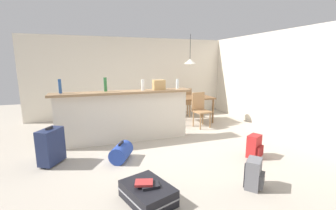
% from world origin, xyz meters
% --- Properties ---
extents(ground_plane, '(13.00, 13.00, 0.05)m').
position_xyz_m(ground_plane, '(0.00, 0.00, -0.03)').
color(ground_plane, '#ADA393').
extents(wall_back, '(6.60, 0.10, 2.50)m').
position_xyz_m(wall_back, '(0.00, 3.05, 1.25)').
color(wall_back, silver).
rests_on(wall_back, ground_plane).
extents(wall_right, '(0.10, 6.00, 2.50)m').
position_xyz_m(wall_right, '(3.05, 0.30, 1.25)').
color(wall_right, silver).
rests_on(wall_right, ground_plane).
extents(partition_half_wall, '(2.80, 0.20, 1.08)m').
position_xyz_m(partition_half_wall, '(-0.73, 0.57, 0.54)').
color(partition_half_wall, silver).
rests_on(partition_half_wall, ground_plane).
extents(bar_countertop, '(2.96, 0.40, 0.05)m').
position_xyz_m(bar_countertop, '(-0.73, 0.57, 1.11)').
color(bar_countertop, '#93704C').
rests_on(bar_countertop, partition_half_wall).
extents(bottle_blue, '(0.06, 0.06, 0.28)m').
position_xyz_m(bottle_blue, '(-1.98, 0.63, 1.27)').
color(bottle_blue, '#284C89').
rests_on(bottle_blue, bar_countertop).
extents(bottle_green, '(0.07, 0.07, 0.29)m').
position_xyz_m(bottle_green, '(-1.11, 0.66, 1.28)').
color(bottle_green, '#2D6B38').
rests_on(bottle_green, bar_countertop).
extents(bottle_white, '(0.07, 0.07, 0.24)m').
position_xyz_m(bottle_white, '(-0.33, 0.54, 1.25)').
color(bottle_white, silver).
rests_on(bottle_white, bar_countertop).
extents(bottle_clear, '(0.06, 0.06, 0.22)m').
position_xyz_m(bottle_clear, '(0.51, 0.62, 1.24)').
color(bottle_clear, silver).
rests_on(bottle_clear, bar_countertop).
extents(grocery_bag, '(0.26, 0.18, 0.22)m').
position_xyz_m(grocery_bag, '(0.04, 0.57, 1.24)').
color(grocery_bag, tan).
rests_on(grocery_bag, bar_countertop).
extents(dining_table, '(1.10, 0.80, 0.74)m').
position_xyz_m(dining_table, '(1.39, 1.65, 0.65)').
color(dining_table, brown).
rests_on(dining_table, ground_plane).
extents(dining_chair_near_partition, '(0.46, 0.46, 0.93)m').
position_xyz_m(dining_chair_near_partition, '(1.37, 1.12, 0.52)').
color(dining_chair_near_partition, '#9E754C').
rests_on(dining_chair_near_partition, ground_plane).
extents(dining_chair_far_side, '(0.47, 0.47, 0.93)m').
position_xyz_m(dining_chair_far_side, '(1.39, 2.25, 0.52)').
color(dining_chair_far_side, '#9E754C').
rests_on(dining_chair_far_side, ground_plane).
extents(pendant_lamp, '(0.34, 0.34, 0.86)m').
position_xyz_m(pendant_lamp, '(1.31, 1.70, 1.76)').
color(pendant_lamp, black).
extents(suitcase_flat_black, '(0.69, 0.89, 0.22)m').
position_xyz_m(suitcase_flat_black, '(-0.80, -1.72, 0.11)').
color(suitcase_flat_black, black).
rests_on(suitcase_flat_black, ground_plane).
extents(suitcase_upright_navy, '(0.43, 0.50, 0.67)m').
position_xyz_m(suitcase_upright_navy, '(-2.11, -0.15, 0.33)').
color(suitcase_upright_navy, '#1E284C').
rests_on(suitcase_upright_navy, ground_plane).
extents(backpack_grey, '(0.34, 0.34, 0.42)m').
position_xyz_m(backpack_grey, '(0.68, -1.90, 0.20)').
color(backpack_grey, slate).
rests_on(backpack_grey, ground_plane).
extents(duffel_bag_blue, '(0.49, 0.56, 0.34)m').
position_xyz_m(duffel_bag_blue, '(-0.95, -0.38, 0.15)').
color(duffel_bag_blue, '#233D93').
rests_on(duffel_bag_blue, ground_plane).
extents(backpack_red, '(0.33, 0.32, 0.42)m').
position_xyz_m(backpack_red, '(1.40, -1.04, 0.20)').
color(backpack_red, red).
rests_on(backpack_red, ground_plane).
extents(book_stack, '(0.31, 0.22, 0.06)m').
position_xyz_m(book_stack, '(-0.81, -1.75, 0.25)').
color(book_stack, black).
rests_on(book_stack, suitcase_flat_black).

